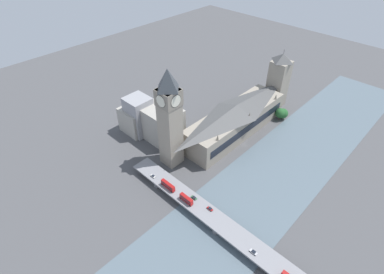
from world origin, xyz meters
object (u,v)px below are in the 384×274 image
Objects in this scene: road_bridge at (221,224)px; car_northbound_lead at (194,198)px; clock_tower at (170,116)px; car_southbound_lead at (210,209)px; victoria_tower at (278,80)px; car_southbound_mid at (153,176)px; double_decker_bus_mid at (186,199)px; car_northbound_tail at (253,252)px; parliament_hall at (236,119)px; double_decker_bus_lead at (168,185)px.

road_bridge is 25.29m from car_northbound_lead.
car_southbound_lead is (-55.21, 18.44, -35.90)m from clock_tower.
car_southbound_mid is at bearing 87.94° from victoria_tower.
road_bridge is 27.21m from double_decker_bus_mid.
car_southbound_lead is (37.26, -5.69, -0.02)m from car_northbound_tail.
road_bridge is 59.79m from car_southbound_mid.
double_decker_bus_mid reaches higher than car_northbound_tail.
car_northbound_lead is (-41.61, 18.91, -35.94)m from clock_tower.
double_decker_bus_mid is 52.61m from car_northbound_tail.
car_northbound_lead is (-1.71, -5.42, -1.92)m from double_decker_bus_mid.
parliament_hall is 27.25× the size of car_southbound_mid.
victoria_tower is 153.91m from car_southbound_lead.
car_northbound_tail reaches higher than car_northbound_lead.
road_bridge is 34.82× the size of car_northbound_tail.
parliament_hall is 91.99m from double_decker_bus_mid.
victoria_tower reaches higher than double_decker_bus_lead.
car_northbound_lead is at bearing -5.82° from road_bridge.
parliament_hall is 88.77m from car_southbound_mid.
victoria_tower is 0.36× the size of road_bridge.
car_northbound_lead reaches higher than road_bridge.
double_decker_bus_mid is (-27.35, 152.44, -17.95)m from victoria_tower.
clock_tower is 17.41× the size of car_northbound_tail.
double_decker_bus_mid reaches higher than car_southbound_mid.
road_bridge is at bearing 122.54° from parliament_hall.
car_northbound_tail is 37.70m from car_southbound_lead.
car_southbound_mid is (-7.05, 24.94, -35.90)m from clock_tower.
double_decker_bus_lead is at bearing 0.33° from car_northbound_tail.
double_decker_bus_mid is 2.69× the size of car_southbound_mid.
clock_tower is 20.30× the size of car_southbound_mid.
double_decker_bus_lead reaches higher than car_southbound_mid.
double_decker_bus_lead is (44.23, 3.07, 3.62)m from road_bridge.
parliament_hall reaches higher than double_decker_bus_mid.
car_southbound_lead is (11.50, -3.03, 1.76)m from road_bridge.
victoria_tower is 173.08m from car_northbound_tail.
parliament_hall is 70.50m from clock_tower.
parliament_hall is at bearing -70.57° from car_northbound_lead.
parliament_hall is 23.36× the size of car_northbound_tail.
clock_tower is at bearing 84.40° from victoria_tower.
car_northbound_lead is 0.93× the size of car_northbound_tail.
clock_tower is (12.61, 63.33, 28.29)m from parliament_hall.
parliament_hall is 10.12× the size of double_decker_bus_mid.
double_decker_bus_mid is 2.31× the size of car_northbound_tail.
car_southbound_lead reaches higher than road_bridge.
double_decker_bus_lead is at bearing 93.72° from victoria_tower.
double_decker_bus_lead is at bearing 10.56° from car_southbound_lead.
parliament_hall is 92.52m from car_southbound_lead.
clock_tower is at bearing -24.44° from car_northbound_lead.
car_southbound_mid is at bearing 1.49° from double_decker_bus_lead.
double_decker_bus_lead is 2.82× the size of car_southbound_lead.
parliament_hall reaches higher than road_bridge.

